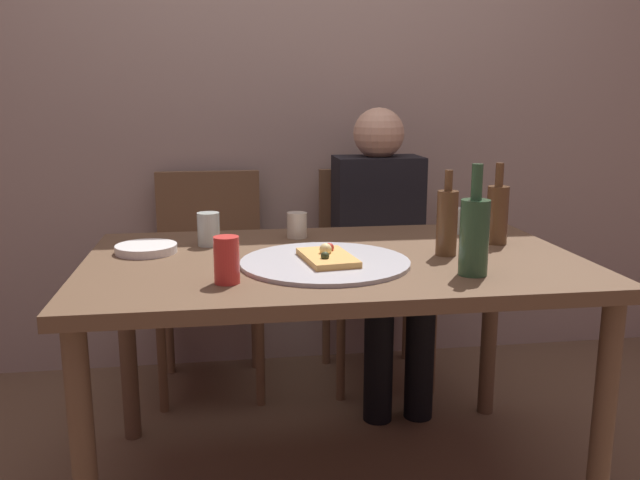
{
  "coord_description": "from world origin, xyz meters",
  "views": [
    {
      "loc": [
        -0.32,
        -1.9,
        1.22
      ],
      "look_at": [
        -0.04,
        0.01,
        0.79
      ],
      "focal_mm": 37.28,
      "sensor_mm": 36.0,
      "label": 1
    }
  ],
  "objects": [
    {
      "name": "back_wall",
      "position": [
        0.0,
        1.1,
        1.3
      ],
      "size": [
        6.0,
        0.1,
        2.6
      ],
      "primitive_type": "cube",
      "color": "gray",
      "rests_on": "ground_plane"
    },
    {
      "name": "water_bottle",
      "position": [
        0.34,
        -0.02,
        0.85
      ],
      "size": [
        0.06,
        0.06,
        0.26
      ],
      "color": "brown",
      "rests_on": "dining_table"
    },
    {
      "name": "chair_left",
      "position": [
        -0.39,
        0.85,
        0.51
      ],
      "size": [
        0.44,
        0.44,
        0.9
      ],
      "rotation": [
        0.0,
        0.0,
        3.14
      ],
      "color": "brown",
      "rests_on": "ground_plane"
    },
    {
      "name": "dining_table",
      "position": [
        0.0,
        0.0,
        0.66
      ],
      "size": [
        1.47,
        0.9,
        0.74
      ],
      "color": "brown",
      "rests_on": "ground_plane"
    },
    {
      "name": "chair_right",
      "position": [
        0.32,
        0.85,
        0.51
      ],
      "size": [
        0.44,
        0.44,
        0.9
      ],
      "rotation": [
        0.0,
        0.0,
        3.14
      ],
      "color": "brown",
      "rests_on": "ground_plane"
    },
    {
      "name": "soda_can",
      "position": [
        -0.32,
        -0.24,
        0.81
      ],
      "size": [
        0.07,
        0.07,
        0.12
      ],
      "primitive_type": "cylinder",
      "color": "red",
      "rests_on": "dining_table"
    },
    {
      "name": "pizza_tray",
      "position": [
        -0.04,
        -0.09,
        0.75
      ],
      "size": [
        0.49,
        0.49,
        0.01
      ],
      "primitive_type": "cylinder",
      "color": "#ADADB2",
      "rests_on": "dining_table"
    },
    {
      "name": "guest_in_sweater",
      "position": [
        0.32,
        0.7,
        0.64
      ],
      "size": [
        0.36,
        0.56,
        1.17
      ],
      "rotation": [
        0.0,
        0.0,
        3.14
      ],
      "color": "black",
      "rests_on": "ground_plane"
    },
    {
      "name": "wine_bottle",
      "position": [
        0.55,
        0.11,
        0.85
      ],
      "size": [
        0.07,
        0.07,
        0.26
      ],
      "color": "brown",
      "rests_on": "dining_table"
    },
    {
      "name": "pizza_slice_last",
      "position": [
        -0.03,
        -0.09,
        0.77
      ],
      "size": [
        0.16,
        0.24,
        0.05
      ],
      "color": "tan",
      "rests_on": "pizza_tray"
    },
    {
      "name": "tumbler_near",
      "position": [
        -0.37,
        0.21,
        0.8
      ],
      "size": [
        0.07,
        0.07,
        0.11
      ],
      "primitive_type": "cylinder",
      "color": "#B7C6BC",
      "rests_on": "dining_table"
    },
    {
      "name": "wine_glass",
      "position": [
        -0.08,
        0.29,
        0.79
      ],
      "size": [
        0.07,
        0.07,
        0.09
      ],
      "primitive_type": "cylinder",
      "color": "beige",
      "rests_on": "dining_table"
    },
    {
      "name": "plate_stack",
      "position": [
        -0.56,
        0.14,
        0.76
      ],
      "size": [
        0.19,
        0.19,
        0.03
      ],
      "primitive_type": "cylinder",
      "color": "white",
      "rests_on": "dining_table"
    },
    {
      "name": "tumbler_far",
      "position": [
        0.51,
        0.27,
        0.79
      ],
      "size": [
        0.07,
        0.07,
        0.09
      ],
      "primitive_type": "cylinder",
      "color": "#B7C6BC",
      "rests_on": "dining_table"
    },
    {
      "name": "beer_bottle",
      "position": [
        0.34,
        -0.25,
        0.86
      ],
      "size": [
        0.08,
        0.08,
        0.3
      ],
      "color": "#2D5133",
      "rests_on": "dining_table"
    }
  ]
}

